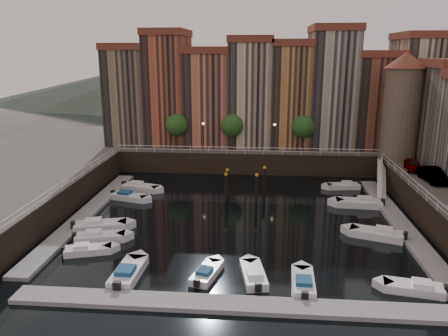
# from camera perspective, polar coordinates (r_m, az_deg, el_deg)

# --- Properties ---
(ground) EXTENTS (200.00, 200.00, 0.00)m
(ground) POSITION_cam_1_polar(r_m,az_deg,el_deg) (46.42, 2.00, -6.29)
(ground) COLOR black
(ground) RESTS_ON ground
(quay_far) EXTENTS (80.00, 20.00, 3.00)m
(quay_far) POSITION_cam_1_polar(r_m,az_deg,el_deg) (70.92, 3.07, 2.49)
(quay_far) COLOR black
(quay_far) RESTS_ON ground
(dock_left) EXTENTS (2.00, 28.00, 0.35)m
(dock_left) POSITION_cam_1_polar(r_m,az_deg,el_deg) (48.91, -17.48, -5.66)
(dock_left) COLOR gray
(dock_left) RESTS_ON ground
(dock_right) EXTENTS (2.00, 28.00, 0.35)m
(dock_right) POSITION_cam_1_polar(r_m,az_deg,el_deg) (47.54, 21.97, -6.68)
(dock_right) COLOR gray
(dock_right) RESTS_ON ground
(dock_near) EXTENTS (30.00, 2.00, 0.35)m
(dock_near) POSITION_cam_1_polar(r_m,az_deg,el_deg) (31.13, 0.34, -17.39)
(dock_near) COLOR gray
(dock_near) RESTS_ON ground
(mountains) EXTENTS (145.00, 100.00, 18.00)m
(mountains) POSITION_cam_1_polar(r_m,az_deg,el_deg) (153.46, 4.81, 11.63)
(mountains) COLOR #2D382D
(mountains) RESTS_ON ground
(far_terrace) EXTENTS (48.70, 10.30, 17.50)m
(far_terrace) POSITION_cam_1_polar(r_m,az_deg,el_deg) (66.98, 5.99, 9.88)
(far_terrace) COLOR #7B674E
(far_terrace) RESTS_ON quay_far
(corner_tower) EXTENTS (5.20, 5.20, 13.80)m
(corner_tower) POSITION_cam_1_polar(r_m,az_deg,el_deg) (60.80, 22.19, 7.63)
(corner_tower) COLOR #6B5B4C
(corner_tower) RESTS_ON quay_right
(promenade_trees) EXTENTS (21.20, 3.20, 5.20)m
(promenade_trees) POSITION_cam_1_polar(r_m,az_deg,el_deg) (62.35, 1.67, 5.53)
(promenade_trees) COLOR black
(promenade_trees) RESTS_ON quay_far
(street_lamps) EXTENTS (10.36, 0.36, 4.18)m
(street_lamps) POSITION_cam_1_polar(r_m,az_deg,el_deg) (61.47, 1.93, 4.73)
(street_lamps) COLOR black
(street_lamps) RESTS_ON quay_far
(railings) EXTENTS (36.08, 34.04, 0.52)m
(railings) POSITION_cam_1_polar(r_m,az_deg,el_deg) (49.87, 2.32, -0.19)
(railings) COLOR white
(railings) RESTS_ON ground
(gangway) EXTENTS (2.78, 8.32, 3.73)m
(gangway) POSITION_cam_1_polar(r_m,az_deg,el_deg) (57.28, 19.90, -1.02)
(gangway) COLOR white
(gangway) RESTS_ON ground
(mooring_pilings) EXTENTS (4.76, 3.71, 3.78)m
(mooring_pilings) POSITION_cam_1_polar(r_m,az_deg,el_deg) (51.13, 2.58, -2.30)
(mooring_pilings) COLOR black
(mooring_pilings) RESTS_ON ground
(boat_left_0) EXTENTS (4.26, 2.56, 0.95)m
(boat_left_0) POSITION_cam_1_polar(r_m,az_deg,el_deg) (39.98, -17.47, -10.16)
(boat_left_0) COLOR silver
(boat_left_0) RESTS_ON ground
(boat_left_1) EXTENTS (4.82, 2.64, 1.08)m
(boat_left_1) POSITION_cam_1_polar(r_m,az_deg,el_deg) (42.12, -16.00, -8.66)
(boat_left_1) COLOR silver
(boat_left_1) RESTS_ON ground
(boat_left_2) EXTENTS (5.36, 3.09, 1.20)m
(boat_left_2) POSITION_cam_1_polar(r_m,az_deg,el_deg) (44.57, -15.97, -7.26)
(boat_left_2) COLOR silver
(boat_left_2) RESTS_ON ground
(boat_left_3) EXTENTS (4.74, 2.82, 1.06)m
(boat_left_3) POSITION_cam_1_polar(r_m,az_deg,el_deg) (52.48, -12.35, -3.67)
(boat_left_3) COLOR silver
(boat_left_3) RESTS_ON ground
(boat_left_4) EXTENTS (5.05, 2.89, 1.13)m
(boat_left_4) POSITION_cam_1_polar(r_m,az_deg,el_deg) (55.64, -10.92, -2.49)
(boat_left_4) COLOR silver
(boat_left_4) RESTS_ON ground
(boat_right_0) EXTENTS (4.47, 2.31, 1.00)m
(boat_right_0) POSITION_cam_1_polar(r_m,az_deg,el_deg) (35.44, 23.65, -14.15)
(boat_right_0) COLOR silver
(boat_right_0) RESTS_ON ground
(boat_right_2) EXTENTS (5.18, 3.33, 1.17)m
(boat_right_2) POSITION_cam_1_polar(r_m,az_deg,el_deg) (43.53, 19.45, -8.12)
(boat_right_2) COLOR silver
(boat_right_2) RESTS_ON ground
(boat_right_3) EXTENTS (5.33, 2.25, 1.21)m
(boat_right_3) POSITION_cam_1_polar(r_m,az_deg,el_deg) (51.32, 17.32, -4.39)
(boat_right_3) COLOR silver
(boat_right_3) RESTS_ON ground
(boat_right_4) EXTENTS (4.39, 2.07, 0.99)m
(boat_right_4) POSITION_cam_1_polar(r_m,az_deg,el_deg) (57.40, 15.38, -2.27)
(boat_right_4) COLOR silver
(boat_right_4) RESTS_ON ground
(boat_near_0) EXTENTS (2.00, 5.08, 1.16)m
(boat_near_0) POSITION_cam_1_polar(r_m,az_deg,el_deg) (35.24, -12.43, -13.23)
(boat_near_0) COLOR silver
(boat_near_0) RESTS_ON ground
(boat_near_1) EXTENTS (2.41, 4.20, 0.94)m
(boat_near_1) POSITION_cam_1_polar(r_m,az_deg,el_deg) (34.62, -2.30, -13.54)
(boat_near_1) COLOR silver
(boat_near_1) RESTS_ON ground
(boat_near_2) EXTENTS (2.34, 4.60, 1.03)m
(boat_near_2) POSITION_cam_1_polar(r_m,az_deg,el_deg) (34.33, 3.89, -13.77)
(boat_near_2) COLOR silver
(boat_near_2) RESTS_ON ground
(boat_near_3) EXTENTS (1.80, 4.53, 1.03)m
(boat_near_3) POSITION_cam_1_polar(r_m,az_deg,el_deg) (33.73, 10.31, -14.56)
(boat_near_3) COLOR silver
(boat_near_3) RESTS_ON ground
(car_a) EXTENTS (2.12, 4.21, 1.38)m
(car_a) POSITION_cam_1_polar(r_m,az_deg,el_deg) (56.56, 23.44, 0.29)
(car_a) COLOR gray
(car_a) RESTS_ON quay_right
(car_b) EXTENTS (2.07, 4.87, 1.56)m
(car_b) POSITION_cam_1_polar(r_m,az_deg,el_deg) (52.54, 25.59, -0.91)
(car_b) COLOR gray
(car_b) RESTS_ON quay_right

